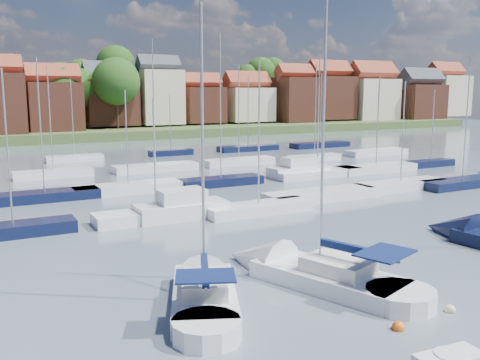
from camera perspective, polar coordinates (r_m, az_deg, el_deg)
ground at (r=61.17m, az=-8.55°, el=0.43°), size 260.00×260.00×0.00m
sailboat_left at (r=25.80m, az=-3.86°, el=-11.51°), size 6.69×10.84×14.43m
sailboat_centre at (r=28.11m, az=6.78°, el=-9.77°), size 7.05×12.42×16.35m
tender at (r=21.27m, az=21.50°, el=-17.44°), size 2.59×1.34×0.54m
buoy_c at (r=23.49m, az=16.51°, el=-15.06°), size 0.53×0.53×0.53m
buoy_d at (r=25.90m, az=21.49°, el=-12.96°), size 0.46×0.46×0.46m
buoy_e at (r=33.47m, az=16.22°, el=-7.54°), size 0.51×0.51×0.51m
marina_field at (r=57.30m, az=-5.15°, el=0.32°), size 79.62×41.41×15.93m
far_shore_town at (r=151.42m, az=-19.61°, el=7.16°), size 212.46×90.00×22.27m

